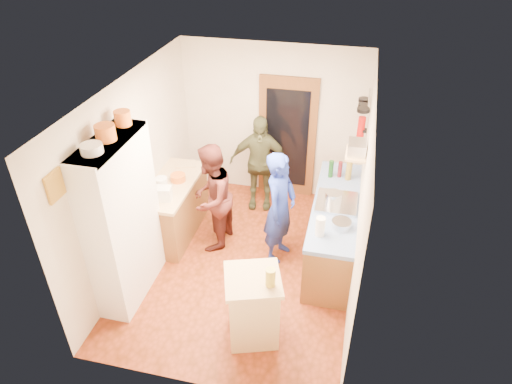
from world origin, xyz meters
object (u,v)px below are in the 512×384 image
(right_counter_base, at_px, (333,230))
(island_base, at_px, (253,308))
(hutch_body, at_px, (123,221))
(person_back, at_px, (260,163))
(person_hob, at_px, (281,209))
(person_left, at_px, (214,197))

(right_counter_base, bearing_deg, island_base, -114.53)
(hutch_body, xyz_separation_m, right_counter_base, (2.50, 1.30, -0.68))
(hutch_body, distance_m, person_back, 2.58)
(person_hob, bearing_deg, right_counter_base, -56.59)
(hutch_body, relative_size, right_counter_base, 1.00)
(island_base, distance_m, person_left, 1.86)
(right_counter_base, height_order, person_left, person_left)
(person_hob, distance_m, person_back, 1.35)
(hutch_body, bearing_deg, person_back, 62.05)
(right_counter_base, relative_size, island_base, 2.56)
(person_back, bearing_deg, hutch_body, -126.57)
(hutch_body, height_order, person_hob, hutch_body)
(person_left, distance_m, person_back, 1.19)
(island_base, bearing_deg, person_back, 101.06)
(person_left, height_order, person_back, person_left)
(island_base, xyz_separation_m, person_left, (-0.94, 1.56, 0.39))
(right_counter_base, xyz_separation_m, person_hob, (-0.72, -0.25, 0.42))
(person_left, bearing_deg, island_base, 35.84)
(hutch_body, xyz_separation_m, person_back, (1.20, 2.27, -0.29))
(hutch_body, bearing_deg, right_counter_base, 27.47)
(right_counter_base, relative_size, person_back, 1.35)
(person_left, bearing_deg, right_counter_base, 99.64)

